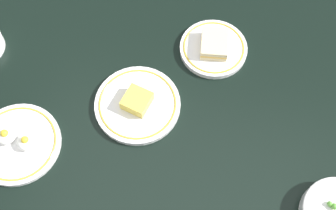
{
  "coord_description": "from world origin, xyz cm",
  "views": [
    {
      "loc": [
        10.54,
        -46.85,
        104.88
      ],
      "look_at": [
        0.0,
        0.0,
        6.0
      ],
      "focal_mm": 45.68,
      "sensor_mm": 36.0,
      "label": 1
    }
  ],
  "objects": [
    {
      "name": "dining_table",
      "position": [
        0.0,
        0.0,
        2.0
      ],
      "size": [
        141.23,
        96.9,
        4.0
      ],
      "primitive_type": "cube",
      "color": "black",
      "rests_on": "ground"
    },
    {
      "name": "plate_sandwich",
      "position": [
        8.4,
        20.37,
        5.46
      ],
      "size": [
        18.75,
        18.75,
        4.77
      ],
      "color": "white",
      "rests_on": "dining_table"
    },
    {
      "name": "plate_cheese",
      "position": [
        -7.9,
        -1.05,
        5.18
      ],
      "size": [
        22.42,
        22.42,
        4.65
      ],
      "color": "white",
      "rests_on": "dining_table"
    },
    {
      "name": "plate_eggs",
      "position": [
        -34.57,
        -18.04,
        5.06
      ],
      "size": [
        21.78,
        21.78,
        4.8
      ],
      "color": "white",
      "rests_on": "dining_table"
    }
  ]
}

